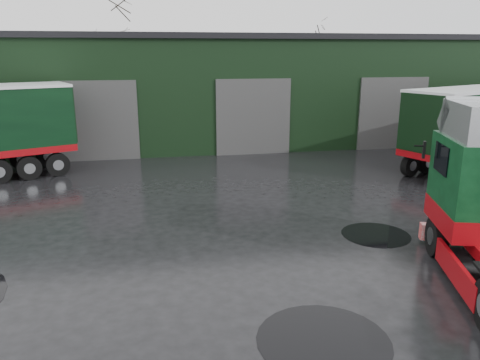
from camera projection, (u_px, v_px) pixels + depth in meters
name	position (u px, v px, depth m)	size (l,w,h in m)	color
ground	(292.00, 272.00, 11.80)	(100.00, 100.00, 0.00)	black
warehouse	(234.00, 87.00, 30.27)	(32.40, 12.40, 6.30)	black
tree_back_a	(115.00, 59.00, 37.90)	(4.40, 4.40, 9.50)	black
tree_back_b	(304.00, 71.00, 41.01)	(4.40, 4.40, 7.50)	black
puddle_0	(323.00, 340.00, 8.99)	(2.60, 2.60, 0.01)	black
puddle_1	(376.00, 235.00, 14.19)	(2.06, 2.06, 0.01)	black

